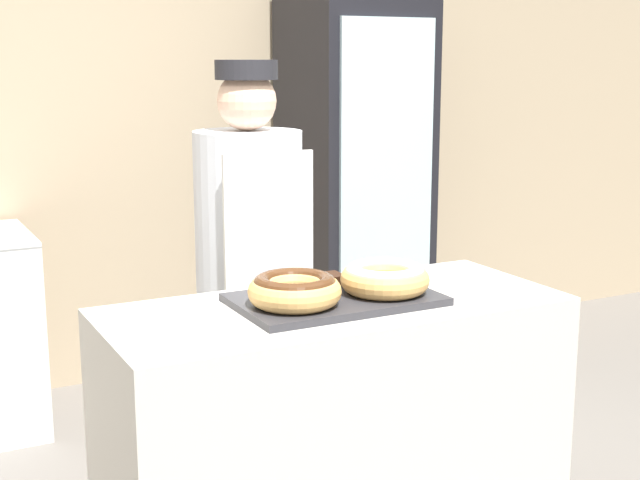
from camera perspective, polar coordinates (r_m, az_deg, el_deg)
The scene contains 9 objects.
wall_back at distance 4.63m, azimuth -11.75°, elevation 7.67°, with size 8.00×0.06×2.70m.
display_counter at distance 2.90m, azimuth 0.93°, elevation -12.77°, with size 1.43×0.60×0.91m.
serving_tray at distance 2.74m, azimuth 0.97°, elevation -3.82°, with size 0.61×0.38×0.02m.
donut_chocolate_glaze at distance 2.62m, azimuth -1.63°, elevation -3.15°, with size 0.28×0.28×0.09m.
donut_light_glaze at distance 2.76m, azimuth 4.17°, elevation -2.38°, with size 0.28×0.28×0.09m.
brownie_back_left at distance 2.82m, azimuth -1.28°, elevation -2.75°, with size 0.09×0.09×0.03m.
brownie_back_right at distance 2.87m, azimuth 0.61°, elevation -2.51°, with size 0.09×0.09×0.03m.
baker_person at distance 3.33m, azimuth -4.56°, elevation -2.19°, with size 0.40×0.40×1.64m.
beverage_fridge at distance 4.72m, azimuth 2.21°, elevation 3.70°, with size 0.64×0.66×2.00m.
Camera 1 is at (-1.26, -2.32, 1.65)m, focal length 50.00 mm.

